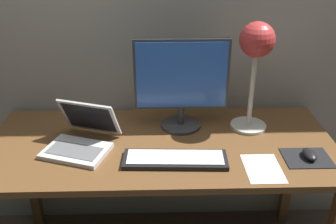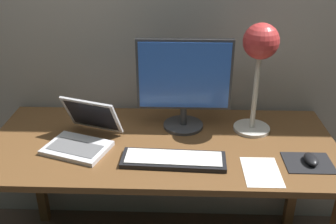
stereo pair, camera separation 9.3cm
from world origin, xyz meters
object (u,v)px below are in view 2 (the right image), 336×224
object	(u,v)px
keyboard_main	(173,159)
desk_lamp	(260,53)
monitor	(184,81)
laptop	(84,132)
mouse	(311,159)

from	to	relation	value
keyboard_main	desk_lamp	bearing A→B (deg)	38.19
monitor	desk_lamp	bearing A→B (deg)	-3.13
monitor	keyboard_main	bearing A→B (deg)	-97.53
keyboard_main	laptop	size ratio (longest dim) A/B	1.24
laptop	desk_lamp	size ratio (longest dim) A/B	0.69
monitor	mouse	distance (m)	0.65
desk_lamp	mouse	world-z (taller)	desk_lamp
keyboard_main	desk_lamp	world-z (taller)	desk_lamp
monitor	laptop	xyz separation A→B (m)	(-0.45, -0.17, -0.19)
laptop	desk_lamp	xyz separation A→B (m)	(0.78, 0.15, 0.33)
laptop	desk_lamp	world-z (taller)	desk_lamp
monitor	keyboard_main	distance (m)	0.39
monitor	laptop	world-z (taller)	monitor
laptop	mouse	world-z (taller)	laptop
laptop	mouse	distance (m)	1.00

